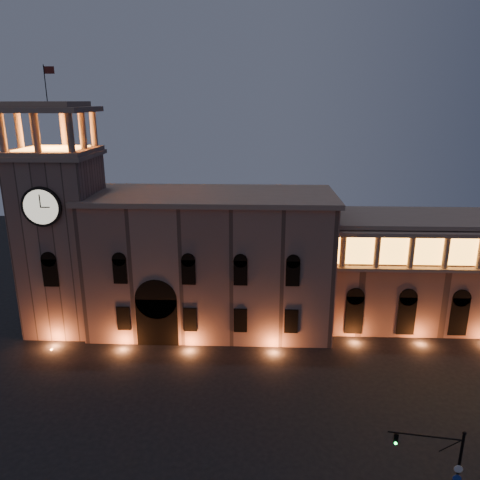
# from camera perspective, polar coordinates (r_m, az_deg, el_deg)

# --- Properties ---
(ground) EXTENTS (160.00, 160.00, 0.00)m
(ground) POSITION_cam_1_polar(r_m,az_deg,el_deg) (44.82, -3.54, -22.92)
(ground) COLOR black
(ground) RESTS_ON ground
(government_building) EXTENTS (30.80, 12.80, 17.60)m
(government_building) POSITION_cam_1_polar(r_m,az_deg,el_deg) (59.93, -3.63, -2.60)
(government_building) COLOR #846356
(government_building) RESTS_ON ground
(clock_tower) EXTENTS (9.80, 9.80, 32.40)m
(clock_tower) POSITION_cam_1_polar(r_m,az_deg,el_deg) (62.52, -20.84, 0.71)
(clock_tower) COLOR #846356
(clock_tower) RESTS_ON ground
(colonnade_wing) EXTENTS (40.60, 11.50, 14.50)m
(colonnade_wing) POSITION_cam_1_polar(r_m,az_deg,el_deg) (68.08, 26.51, -3.28)
(colonnade_wing) COLOR #7F5E51
(colonnade_wing) RESTS_ON ground
(traffic_light) EXTENTS (5.18, 1.05, 7.16)m
(traffic_light) POSITION_cam_1_polar(r_m,az_deg,el_deg) (39.08, 23.67, -24.36)
(traffic_light) COLOR black
(traffic_light) RESTS_ON ground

